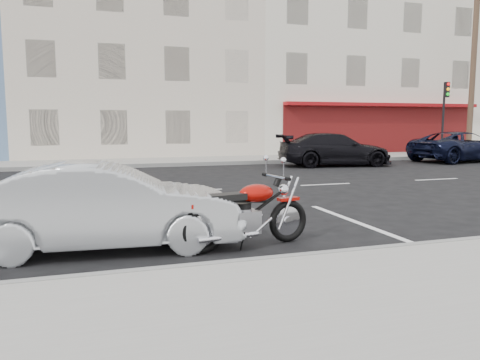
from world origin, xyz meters
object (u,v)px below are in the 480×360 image
(motorcycle, at_px, (290,211))
(car_far, at_px, (335,150))
(utility_pole, at_px, (473,69))
(fire_hydrant, at_px, (417,147))
(sedan_silver, at_px, (107,206))
(suv_far, at_px, (461,147))
(traffic_light, at_px, (444,109))

(motorcycle, height_order, car_far, car_far)
(utility_pole, distance_m, fire_hydrant, 5.48)
(fire_hydrant, relative_size, sedan_silver, 0.19)
(utility_pole, bearing_deg, suv_far, -137.83)
(traffic_light, bearing_deg, sedan_silver, -142.55)
(fire_hydrant, bearing_deg, traffic_light, -6.36)
(utility_pole, height_order, traffic_light, utility_pole)
(utility_pole, distance_m, car_far, 11.54)
(motorcycle, bearing_deg, car_far, 48.14)
(utility_pole, relative_size, motorcycle, 4.35)
(utility_pole, bearing_deg, sedan_silver, -144.91)
(utility_pole, relative_size, suv_far, 1.78)
(fire_hydrant, relative_size, motorcycle, 0.35)
(motorcycle, bearing_deg, suv_far, 29.68)
(motorcycle, xyz_separation_m, car_far, (6.98, 11.06, 0.22))
(fire_hydrant, relative_size, suv_far, 0.14)
(utility_pole, distance_m, traffic_light, 2.97)
(utility_pole, distance_m, sedan_silver, 24.71)
(motorcycle, relative_size, car_far, 0.43)
(traffic_light, xyz_separation_m, suv_far, (-1.54, -2.94, -1.86))
(motorcycle, distance_m, suv_far, 17.71)
(utility_pole, relative_size, fire_hydrant, 12.50)
(traffic_light, xyz_separation_m, fire_hydrant, (-1.50, 0.17, -2.03))
(utility_pole, xyz_separation_m, motorcycle, (-17.25, -14.42, -4.26))
(sedan_silver, bearing_deg, suv_far, -51.88)
(utility_pole, xyz_separation_m, suv_far, (-3.54, -3.21, -4.04))
(fire_hydrant, distance_m, suv_far, 3.11)
(motorcycle, relative_size, suv_far, 0.41)
(suv_far, bearing_deg, fire_hydrant, -8.56)
(motorcycle, bearing_deg, utility_pole, 30.30)
(suv_far, height_order, car_far, suv_far)
(utility_pole, xyz_separation_m, traffic_light, (-2.00, -0.27, -2.18))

